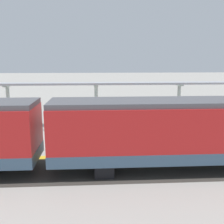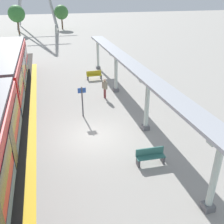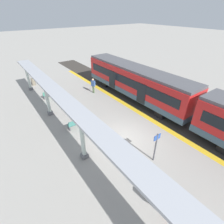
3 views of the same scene
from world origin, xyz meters
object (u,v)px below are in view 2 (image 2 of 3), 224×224
(bench_mid_platform, at_px, (150,156))
(canopy_pillar_third, at_px, (147,105))
(bench_near_end, at_px, (94,75))
(train_far_carriage, at_px, (9,70))
(platform_info_sign, at_px, (82,99))
(canopy_pillar_fourth, at_px, (116,73))
(canopy_pillar_fifth, at_px, (98,54))
(passenger_by_the_benches, at_px, (105,86))
(canopy_pillar_second, at_px, (215,176))

(bench_mid_platform, bearing_deg, canopy_pillar_third, 71.87)
(canopy_pillar_third, height_order, bench_near_end, canopy_pillar_third)
(train_far_carriage, bearing_deg, platform_info_sign, -52.60)
(canopy_pillar_fourth, distance_m, bench_near_end, 4.13)
(bench_near_end, bearing_deg, canopy_pillar_fifth, 71.69)
(canopy_pillar_fourth, bearing_deg, bench_near_end, 107.66)
(passenger_by_the_benches, bearing_deg, train_far_carriage, 151.47)
(train_far_carriage, relative_size, canopy_pillar_third, 4.20)
(canopy_pillar_second, relative_size, passenger_by_the_benches, 2.03)
(canopy_pillar_third, bearing_deg, train_far_carriage, 131.94)
(canopy_pillar_second, height_order, canopy_pillar_third, same)
(passenger_by_the_benches, bearing_deg, bench_mid_platform, -88.75)
(platform_info_sign, distance_m, passenger_by_the_benches, 3.65)
(canopy_pillar_second, distance_m, canopy_pillar_third, 6.80)
(canopy_pillar_fifth, distance_m, bench_near_end, 4.00)
(canopy_pillar_fourth, height_order, platform_info_sign, canopy_pillar_fourth)
(train_far_carriage, distance_m, platform_info_sign, 8.80)
(train_far_carriage, relative_size, platform_info_sign, 6.45)
(canopy_pillar_fifth, relative_size, platform_info_sign, 1.54)
(canopy_pillar_third, bearing_deg, canopy_pillar_second, -90.00)
(bench_near_end, relative_size, passenger_by_the_benches, 0.91)
(canopy_pillar_fifth, xyz_separation_m, passenger_by_the_benches, (-1.29, -8.53, -0.67))
(canopy_pillar_third, distance_m, platform_info_sign, 4.63)
(platform_info_sign, bearing_deg, bench_mid_platform, -68.41)
(canopy_pillar_fourth, xyz_separation_m, platform_info_sign, (-3.57, -4.04, -0.39))
(canopy_pillar_second, distance_m, bench_near_end, 17.59)
(canopy_pillar_third, relative_size, bench_mid_platform, 2.23)
(canopy_pillar_third, relative_size, canopy_pillar_fifth, 1.00)
(platform_info_sign, bearing_deg, canopy_pillar_fifth, 72.59)
(bench_near_end, bearing_deg, platform_info_sign, -107.00)
(canopy_pillar_fourth, distance_m, bench_mid_platform, 10.43)
(train_far_carriage, bearing_deg, passenger_by_the_benches, -28.53)
(train_far_carriage, relative_size, canopy_pillar_second, 4.20)
(bench_near_end, bearing_deg, bench_mid_platform, -89.59)
(train_far_carriage, relative_size, passenger_by_the_benches, 8.51)
(canopy_pillar_third, height_order, canopy_pillar_fifth, same)
(canopy_pillar_fourth, bearing_deg, canopy_pillar_second, -90.00)
(train_far_carriage, xyz_separation_m, canopy_pillar_fourth, (8.90, -2.94, -0.12))
(canopy_pillar_third, distance_m, passenger_by_the_benches, 5.95)
(canopy_pillar_second, height_order, passenger_by_the_benches, canopy_pillar_second)
(canopy_pillar_second, relative_size, bench_mid_platform, 2.23)
(bench_near_end, xyz_separation_m, platform_info_sign, (-2.38, -7.78, 0.89))
(train_far_carriage, relative_size, bench_mid_platform, 9.35)
(canopy_pillar_third, distance_m, bench_near_end, 10.85)
(bench_near_end, distance_m, passenger_by_the_benches, 4.97)
(canopy_pillar_third, height_order, platform_info_sign, canopy_pillar_third)
(canopy_pillar_third, xyz_separation_m, platform_info_sign, (-3.57, 2.93, -0.39))
(bench_near_end, bearing_deg, canopy_pillar_second, -86.11)
(platform_info_sign, bearing_deg, bench_near_end, 73.00)
(canopy_pillar_fourth, bearing_deg, train_far_carriage, 161.70)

